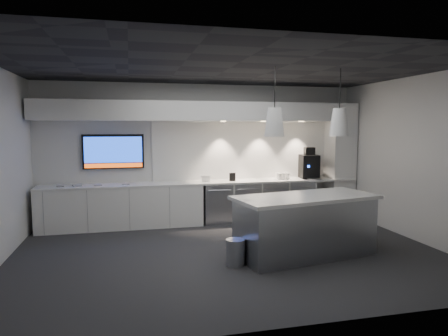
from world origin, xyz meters
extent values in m
plane|color=#29292B|center=(0.00, 0.00, 0.00)|extent=(7.00, 7.00, 0.00)
plane|color=black|center=(0.00, 0.00, 3.00)|extent=(7.00, 7.00, 0.00)
plane|color=silver|center=(0.00, 2.50, 1.50)|extent=(7.00, 0.00, 7.00)
plane|color=silver|center=(0.00, -2.50, 1.50)|extent=(7.00, 0.00, 7.00)
plane|color=silver|center=(3.50, 0.00, 1.50)|extent=(0.00, 7.00, 7.00)
cube|color=white|center=(0.00, 2.17, 0.88)|extent=(6.80, 0.65, 0.04)
cube|color=white|center=(-1.75, 2.17, 0.43)|extent=(3.30, 0.63, 0.86)
cube|color=#93969B|center=(0.25, 2.17, 0.42)|extent=(0.60, 0.61, 0.85)
cube|color=#93969B|center=(0.88, 2.17, 0.42)|extent=(0.60, 0.61, 0.85)
cube|color=#93969B|center=(1.51, 2.17, 0.42)|extent=(0.60, 0.61, 0.85)
cube|color=#93969B|center=(2.14, 2.17, 0.42)|extent=(0.60, 0.61, 0.85)
cube|color=white|center=(1.20, 2.48, 1.55)|extent=(4.60, 0.03, 1.30)
cube|color=white|center=(0.00, 2.20, 2.40)|extent=(6.90, 0.60, 0.40)
cube|color=white|center=(3.20, 2.20, 1.30)|extent=(0.55, 0.55, 2.60)
cube|color=black|center=(-1.90, 2.45, 1.56)|extent=(1.25, 0.06, 0.72)
cube|color=#1339B7|center=(-1.90, 2.42, 1.60)|extent=(1.17, 0.00, 0.54)
cube|color=#EB4F0D|center=(-1.90, 2.42, 1.27)|extent=(1.17, 0.00, 0.09)
cube|color=#93969B|center=(1.17, -0.36, 0.46)|extent=(2.33, 1.27, 0.92)
cube|color=white|center=(1.17, -0.36, 0.95)|extent=(2.45, 1.40, 0.06)
cylinder|color=#93969B|center=(-0.06, -0.56, 0.20)|extent=(0.37, 0.37, 0.40)
cube|color=black|center=(2.43, 2.20, 1.17)|extent=(0.46, 0.50, 0.54)
cube|color=black|center=(2.43, 2.20, 1.52)|extent=(0.25, 0.25, 0.18)
cube|color=#93969B|center=(2.43, 1.97, 0.92)|extent=(0.32, 0.24, 0.03)
cube|color=black|center=(0.59, 2.13, 0.99)|extent=(0.14, 0.03, 0.18)
cube|color=white|center=(0.00, 2.12, 0.97)|extent=(0.18, 0.03, 0.14)
cube|color=#A2A2A2|center=(-2.91, 2.16, 0.91)|extent=(0.18, 0.18, 0.02)
cube|color=#A2A2A2|center=(-2.61, 2.12, 0.91)|extent=(0.20, 0.20, 0.02)
cube|color=#A2A2A2|center=(-2.20, 2.13, 0.91)|extent=(0.16, 0.16, 0.02)
cube|color=#A2A2A2|center=(-1.66, 2.15, 0.91)|extent=(0.17, 0.17, 0.02)
cone|color=white|center=(0.62, -0.36, 2.15)|extent=(0.31, 0.31, 0.44)
cylinder|color=black|center=(0.62, -0.36, 2.72)|extent=(0.02, 0.02, 0.70)
cone|color=white|center=(1.72, -0.36, 2.15)|extent=(0.31, 0.31, 0.44)
cylinder|color=black|center=(1.72, -0.36, 2.72)|extent=(0.02, 0.02, 0.70)
camera|label=1|loc=(-1.56, -6.20, 2.09)|focal=32.00mm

